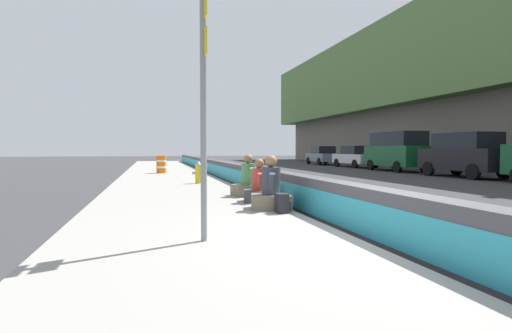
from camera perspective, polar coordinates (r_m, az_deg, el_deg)
name	(u,v)px	position (r m, az deg, el deg)	size (l,w,h in m)	color
ground_plane	(381,244)	(6.58, 17.19, -10.41)	(160.00, 160.00, 0.00)	#353538
sidewalk_strip	(208,251)	(5.67, -6.75, -11.68)	(80.00, 4.40, 0.14)	gray
jersey_barrier	(381,217)	(6.50, 17.21, -6.77)	(76.00, 0.45, 0.85)	#47474C
route_sign_post	(204,95)	(5.84, -7.39, 9.89)	(0.44, 0.09, 3.60)	gray
fire_hydrant	(198,172)	(15.66, -8.11, -0.72)	(0.26, 0.46, 0.88)	gold
seated_person_foreground	(271,192)	(8.89, 2.13, -3.63)	(0.88, 0.98, 1.18)	#706651
seated_person_middle	(259,188)	(10.10, 0.47, -3.08)	(0.80, 0.89, 1.08)	#424247
seated_person_rear	(248,183)	(11.41, -1.08, -2.29)	(0.83, 0.93, 1.17)	#706651
backpack	(282,203)	(8.39, 3.72, -5.20)	(0.32, 0.28, 0.40)	#232328
construction_barrel	(161,164)	(22.67, -13.20, 0.30)	(0.54, 0.54, 0.95)	orange
parked_car_third	(465,154)	(23.24, 27.34, 1.53)	(4.84, 2.14, 2.28)	black
parked_car_fourth	(397,151)	(28.08, 19.21, 2.13)	(5.15, 2.21, 2.56)	#145128
parked_car_midline	(356,156)	(33.02, 13.86, 1.38)	(4.56, 2.07, 1.71)	silver
parked_car_far	(323,155)	(38.22, 9.37, 1.56)	(4.57, 2.09, 1.71)	slate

